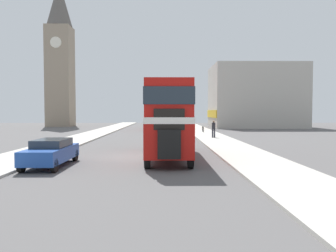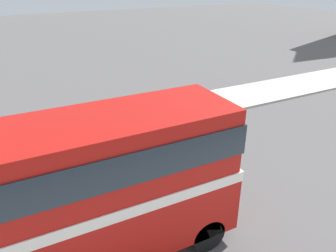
{
  "view_description": "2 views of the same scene",
  "coord_description": "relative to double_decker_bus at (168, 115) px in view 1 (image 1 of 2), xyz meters",
  "views": [
    {
      "loc": [
        1.72,
        -19.84,
        2.75
      ],
      "look_at": [
        1.94,
        -0.12,
        1.88
      ],
      "focal_mm": 35.0,
      "sensor_mm": 36.0,
      "label": 1
    },
    {
      "loc": [
        8.86,
        -0.51,
        7.43
      ],
      "look_at": [
        0.0,
        4.03,
        2.69
      ],
      "focal_mm": 35.0,
      "sensor_mm": 36.0,
      "label": 2
    }
  ],
  "objects": [
    {
      "name": "shop_building_block",
      "position": [
        15.71,
        37.62,
        2.8
      ],
      "size": [
        15.25,
        11.22,
        10.72
      ],
      "color": "#B2ADA3",
      "rests_on": "ground_plane"
    },
    {
      "name": "pedestrian_walking",
      "position": [
        4.76,
        13.27,
        -1.46
      ],
      "size": [
        0.35,
        0.35,
        1.74
      ],
      "color": "#282833",
      "rests_on": "sidewalk_right"
    },
    {
      "name": "double_decker_bus",
      "position": [
        0.0,
        0.0,
        0.0
      ],
      "size": [
        2.39,
        9.93,
        4.31
      ],
      "color": "#B2140F",
      "rests_on": "ground_plane"
    },
    {
      "name": "car_parked_near",
      "position": [
        -5.92,
        -3.26,
        -1.84
      ],
      "size": [
        1.67,
        4.36,
        1.35
      ],
      "color": "#1E479E",
      "rests_on": "ground_plane"
    },
    {
      "name": "bus_distant",
      "position": [
        -0.45,
        30.62,
        0.02
      ],
      "size": [
        2.49,
        10.77,
        4.34
      ],
      "color": "#B2140F",
      "rests_on": "ground_plane"
    },
    {
      "name": "church_tower",
      "position": [
        -19.5,
        41.33,
        11.07
      ],
      "size": [
        4.62,
        4.62,
        26.69
      ],
      "color": "gray",
      "rests_on": "ground_plane"
    },
    {
      "name": "ground_plane",
      "position": [
        -1.94,
        0.14,
        -2.56
      ],
      "size": [
        120.0,
        120.0,
        0.0
      ],
      "primitive_type": "plane",
      "color": "#565454"
    },
    {
      "name": "sidewalk_left",
      "position": [
        -8.69,
        0.14,
        -2.5
      ],
      "size": [
        3.5,
        120.0,
        0.12
      ],
      "color": "#B7B2A8",
      "rests_on": "ground_plane"
    },
    {
      "name": "bicycle_on_pavement",
      "position": [
        4.77,
        22.35,
        -2.08
      ],
      "size": [
        0.05,
        1.76,
        0.78
      ],
      "color": "black",
      "rests_on": "sidewalk_right"
    },
    {
      "name": "sidewalk_right",
      "position": [
        4.81,
        0.14,
        -2.5
      ],
      "size": [
        3.5,
        120.0,
        0.12
      ],
      "color": "#B7B2A8",
      "rests_on": "ground_plane"
    }
  ]
}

